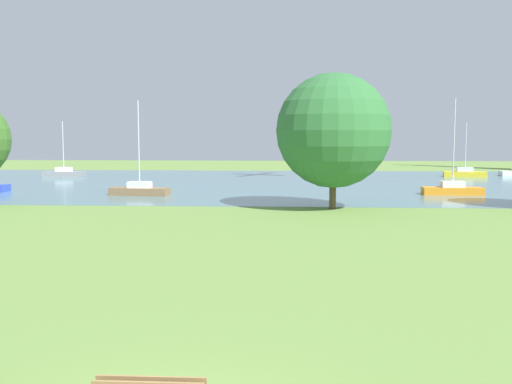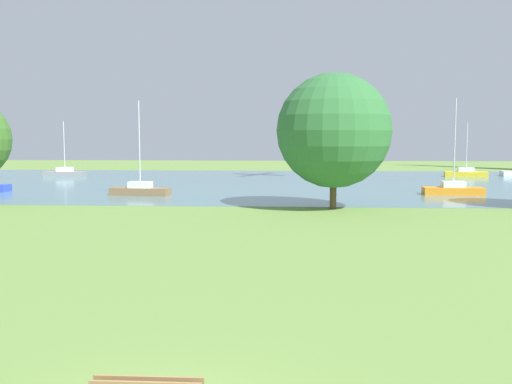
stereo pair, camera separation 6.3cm
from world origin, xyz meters
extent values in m
plane|color=olive|center=(0.00, 22.00, 0.00)|extent=(160.00, 160.00, 0.00)
cube|color=slate|center=(0.00, 50.00, 0.01)|extent=(140.00, 40.00, 0.02)
cube|color=orange|center=(15.62, 38.83, 0.32)|extent=(4.84, 1.64, 0.60)
cube|color=white|center=(15.62, 38.83, 0.87)|extent=(1.83, 1.15, 0.50)
cylinder|color=silver|center=(15.62, 38.83, 4.23)|extent=(0.10, 0.10, 7.22)
cube|color=yellow|center=(22.91, 59.69, 0.32)|extent=(4.98, 2.24, 0.60)
cube|color=white|center=(22.91, 59.69, 0.87)|extent=(1.95, 1.37, 0.50)
cylinder|color=silver|center=(22.91, 59.69, 3.49)|extent=(0.10, 0.10, 5.74)
cube|color=gray|center=(-24.26, 57.36, 0.32)|extent=(4.88, 1.79, 0.60)
cube|color=white|center=(-24.26, 57.36, 0.87)|extent=(1.86, 1.21, 0.50)
cylinder|color=silver|center=(-24.26, 57.36, 3.55)|extent=(0.10, 0.10, 5.87)
cube|color=brown|center=(-9.86, 36.98, 0.32)|extent=(4.95, 2.09, 0.60)
cube|color=white|center=(-9.86, 36.98, 0.87)|extent=(1.92, 1.32, 0.50)
cylinder|color=silver|center=(-9.86, 36.98, 4.13)|extent=(0.10, 0.10, 7.02)
cylinder|color=brown|center=(5.13, 29.19, 1.26)|extent=(0.44, 0.44, 2.53)
sphere|color=#316E38|center=(5.13, 29.19, 5.16)|extent=(7.52, 7.52, 7.52)
camera|label=1|loc=(2.19, -8.63, 4.84)|focal=40.17mm
camera|label=2|loc=(2.25, -8.63, 4.84)|focal=40.17mm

